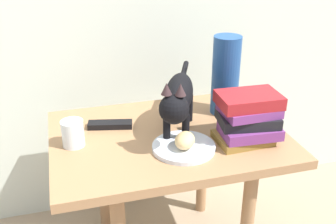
{
  "coord_description": "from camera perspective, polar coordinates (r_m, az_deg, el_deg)",
  "views": [
    {
      "loc": [
        -0.32,
        -1.13,
        1.16
      ],
      "look_at": [
        0.0,
        0.0,
        0.6
      ],
      "focal_mm": 42.77,
      "sensor_mm": 36.0,
      "label": 1
    }
  ],
  "objects": [
    {
      "name": "bread_roll",
      "position": [
        1.22,
        2.42,
        -4.06
      ],
      "size": [
        0.09,
        0.1,
        0.05
      ],
      "primitive_type": "ellipsoid",
      "rotation": [
        0.0,
        0.0,
        1.0
      ],
      "color": "#E0BC7A",
      "rests_on": "plate"
    },
    {
      "name": "book_stack",
      "position": [
        1.28,
        11.31,
        -0.76
      ],
      "size": [
        0.2,
        0.16,
        0.16
      ],
      "color": "olive",
      "rests_on": "side_table"
    },
    {
      "name": "side_table",
      "position": [
        1.37,
        -0.0,
        -5.84
      ],
      "size": [
        0.77,
        0.56,
        0.52
      ],
      "color": "#9E724C",
      "rests_on": "ground"
    },
    {
      "name": "candle_jar",
      "position": [
        1.28,
        -13.38,
        -3.16
      ],
      "size": [
        0.07,
        0.07,
        0.08
      ],
      "color": "silver",
      "rests_on": "side_table"
    },
    {
      "name": "tv_remote",
      "position": [
        1.39,
        -8.25,
        -1.8
      ],
      "size": [
        0.16,
        0.08,
        0.02
      ],
      "primitive_type": "cube",
      "rotation": [
        0.0,
        0.0,
        -0.22
      ],
      "color": "black",
      "rests_on": "side_table"
    },
    {
      "name": "cat",
      "position": [
        1.28,
        1.46,
        2.11
      ],
      "size": [
        0.22,
        0.45,
        0.23
      ],
      "color": "black",
      "rests_on": "side_table"
    },
    {
      "name": "plate",
      "position": [
        1.25,
        2.25,
        -5.02
      ],
      "size": [
        0.2,
        0.2,
        0.01
      ],
      "primitive_type": "cylinder",
      "color": "silver",
      "rests_on": "side_table"
    },
    {
      "name": "green_vase",
      "position": [
        1.45,
        8.2,
        5.17
      ],
      "size": [
        0.1,
        0.1,
        0.29
      ],
      "primitive_type": "cylinder",
      "color": "navy",
      "rests_on": "side_table"
    }
  ]
}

